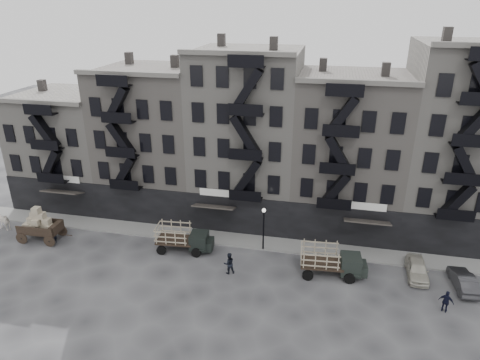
% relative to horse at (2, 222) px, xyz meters
% --- Properties ---
extents(ground, '(140.00, 140.00, 0.00)m').
position_rel_horse_xyz_m(ground, '(23.01, -0.85, -0.91)').
color(ground, '#38383A').
rests_on(ground, ground).
extents(sidewalk, '(55.00, 2.50, 0.15)m').
position_rel_horse_xyz_m(sidewalk, '(23.01, 2.90, -0.83)').
color(sidewalk, slate).
rests_on(sidewalk, ground).
extents(building_west, '(10.00, 11.35, 13.20)m').
position_rel_horse_xyz_m(building_west, '(3.01, 8.98, 5.09)').
color(building_west, gray).
rests_on(building_west, ground).
extents(building_midwest, '(10.00, 11.35, 16.20)m').
position_rel_horse_xyz_m(building_midwest, '(13.01, 8.98, 6.59)').
color(building_midwest, gray).
rests_on(building_midwest, ground).
extents(building_center, '(10.00, 11.35, 18.20)m').
position_rel_horse_xyz_m(building_center, '(23.01, 8.98, 7.59)').
color(building_center, gray).
rests_on(building_center, ground).
extents(building_mideast, '(10.00, 11.35, 16.20)m').
position_rel_horse_xyz_m(building_mideast, '(33.01, 8.98, 6.59)').
color(building_mideast, gray).
rests_on(building_mideast, ground).
extents(building_east, '(10.00, 11.35, 19.20)m').
position_rel_horse_xyz_m(building_east, '(43.01, 8.98, 8.09)').
color(building_east, gray).
rests_on(building_east, ground).
extents(lamp_post, '(0.36, 0.36, 4.28)m').
position_rel_horse_xyz_m(lamp_post, '(26.01, 1.75, 1.87)').
color(lamp_post, black).
rests_on(lamp_post, ground).
extents(horse, '(2.29, 1.33, 1.82)m').
position_rel_horse_xyz_m(horse, '(0.00, 0.00, 0.00)').
color(horse, silver).
rests_on(horse, ground).
extents(wagon, '(4.06, 2.28, 3.38)m').
position_rel_horse_xyz_m(wagon, '(4.90, -0.84, 1.02)').
color(wagon, black).
rests_on(wagon, ground).
extents(stake_truck_west, '(5.26, 2.48, 2.57)m').
position_rel_horse_xyz_m(stake_truck_west, '(18.87, 0.21, 0.56)').
color(stake_truck_west, black).
rests_on(stake_truck_west, ground).
extents(stake_truck_east, '(5.51, 2.58, 2.70)m').
position_rel_horse_xyz_m(stake_truck_east, '(32.13, -0.82, 0.63)').
color(stake_truck_east, black).
rests_on(stake_truck_east, ground).
extents(car_east, '(1.70, 4.05, 1.37)m').
position_rel_horse_xyz_m(car_east, '(39.16, 0.51, -0.23)').
color(car_east, '#B1AD9F').
rests_on(car_east, ground).
extents(car_far, '(1.69, 4.13, 1.33)m').
position_rel_horse_xyz_m(car_far, '(42.51, -0.38, -0.24)').
color(car_far, '#2A2A2D').
rests_on(car_far, ground).
extents(pedestrian_west, '(0.72, 0.70, 1.67)m').
position_rel_horse_xyz_m(pedestrian_west, '(6.45, -1.10, -0.08)').
color(pedestrian_west, black).
rests_on(pedestrian_west, ground).
extents(pedestrian_mid, '(1.16, 1.07, 1.92)m').
position_rel_horse_xyz_m(pedestrian_mid, '(23.79, -2.36, 0.05)').
color(pedestrian_mid, black).
rests_on(pedestrian_mid, ground).
extents(policeman, '(1.13, 0.81, 1.78)m').
position_rel_horse_xyz_m(policeman, '(40.49, -3.70, -0.02)').
color(policeman, black).
rests_on(policeman, ground).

